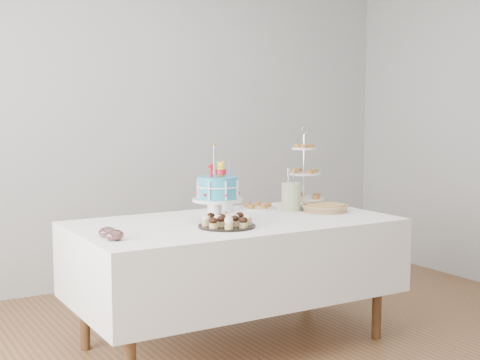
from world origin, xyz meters
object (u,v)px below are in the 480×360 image
utensil_pitcher (291,196)px  pie (325,207)px  birthday_cake (218,201)px  table (234,257)px  tiered_stand (304,174)px  jam_bowl_a (114,235)px  plate_stack (220,207)px  cupcake_tray (227,221)px  pastry_plate (258,206)px  jam_bowl_b (107,232)px

utensil_pitcher → pie: bearing=-55.4°
birthday_cake → pie: 0.81m
table → tiered_stand: size_ratio=3.51×
pie → jam_bowl_a: (-1.53, -0.22, -0.00)m
plate_stack → birthday_cake: bearing=-121.1°
cupcake_tray → utensil_pitcher: bearing=25.5°
pastry_plate → jam_bowl_b: bearing=-160.0°
birthday_cake → jam_bowl_a: bearing=-157.2°
table → tiered_stand: (0.68, 0.23, 0.46)m
utensil_pitcher → cupcake_tray: bearing=-171.3°
cupcake_tray → utensil_pitcher: utensil_pitcher is taller
tiered_stand → pie: bearing=-89.2°
table → tiered_stand: bearing=18.6°
cupcake_tray → jam_bowl_b: size_ratio=3.56×
pastry_plate → jam_bowl_a: 1.32m
table → birthday_cake: 0.37m
plate_stack → cupcake_tray: bearing=-115.2°
pastry_plate → jam_bowl_b: 1.28m
jam_bowl_b → utensil_pitcher: size_ratio=0.32×
pastry_plate → birthday_cake: bearing=-146.2°
table → cupcake_tray: 0.36m
pie → tiered_stand: size_ratio=0.56×
table → jam_bowl_a: size_ratio=19.53×
jam_bowl_a → jam_bowl_b: bearing=90.0°
jam_bowl_a → utensil_pitcher: (1.35, 0.36, 0.07)m
birthday_cake → plate_stack: bearing=64.8°
birthday_cake → utensil_pitcher: (0.63, 0.14, -0.03)m
pastry_plate → jam_bowl_b: size_ratio=2.71×
table → jam_bowl_b: jam_bowl_b is taller
plate_stack → pastry_plate: (0.28, -0.02, -0.02)m
pie → plate_stack: size_ratio=1.79×
birthday_cake → cupcake_tray: 0.20m
table → tiered_stand: 0.85m
birthday_cake → plate_stack: 0.41m
tiered_stand → jam_bowl_b: tiered_stand is taller
table → pastry_plate: (0.37, 0.32, 0.24)m
plate_stack → pastry_plate: plate_stack is taller
table → utensil_pitcher: utensil_pitcher is taller
table → plate_stack: bearing=75.2°
birthday_cake → jam_bowl_b: size_ratio=5.02×
table → plate_stack: 0.43m
cupcake_tray → utensil_pitcher: size_ratio=1.16×
jam_bowl_b → cupcake_tray: bearing=-5.2°
birthday_cake → pastry_plate: bearing=39.6°
pie → jam_bowl_b: bearing=-175.6°
cupcake_tray → plate_stack: bearing=64.8°
utensil_pitcher → plate_stack: bearing=138.2°
cupcake_tray → pie: size_ratio=1.08×
table → cupcake_tray: bearing=-130.2°
cupcake_tray → plate_stack: 0.57m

